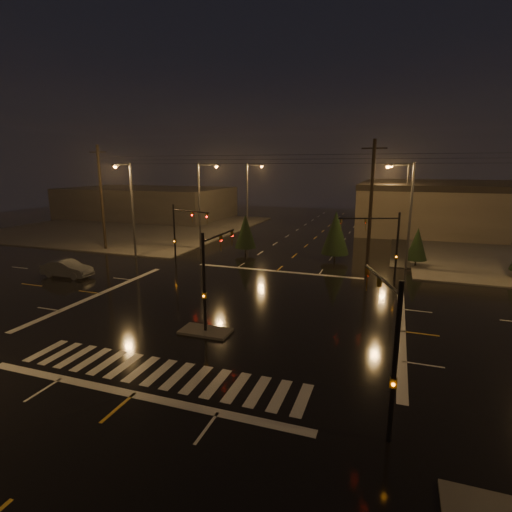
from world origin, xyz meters
name	(u,v)px	position (x,y,z in m)	size (l,w,h in m)	color
ground	(232,310)	(0.00, 0.00, 0.00)	(140.00, 140.00, 0.00)	black
sidewalk_nw	(132,227)	(-30.00, 30.00, 0.06)	(36.00, 36.00, 0.12)	#47443F
median_island	(206,331)	(0.00, -4.00, 0.07)	(3.00, 1.60, 0.15)	#47443F
crosswalk	(159,372)	(0.00, -9.00, 0.01)	(15.00, 2.60, 0.01)	beige
stop_bar_near	(134,394)	(0.00, -11.00, 0.01)	(16.00, 0.50, 0.01)	beige
stop_bar_far	(277,271)	(0.00, 11.00, 0.01)	(16.00, 0.50, 0.01)	beige
commercial_block	(147,203)	(-35.00, 42.00, 2.80)	(30.00, 18.00, 5.60)	#393632
signal_mast_median	(211,268)	(0.00, -3.07, 3.75)	(0.25, 4.59, 6.00)	black
signal_mast_ne	(385,239)	(9.50, 10.14, 3.79)	(4.84, 1.86, 6.00)	black
signal_mast_nw	(181,228)	(-9.50, 10.14, 3.79)	(4.84, 1.86, 6.00)	black
signal_mast_se	(388,336)	(10.23, -9.75, 3.71)	(1.55, 3.87, 6.00)	black
streetlight_1	(202,200)	(-11.18, 18.00, 5.80)	(2.77, 0.32, 10.00)	#38383A
streetlight_2	(249,192)	(-11.18, 34.00, 5.80)	(2.77, 0.32, 10.00)	#38383A
streetlight_3	(407,208)	(11.18, 16.00, 5.80)	(2.77, 0.32, 10.00)	#38383A
streetlight_4	(404,194)	(11.18, 36.00, 5.80)	(2.77, 0.32, 10.00)	#38383A
streetlight_5	(130,204)	(-16.00, 11.18, 5.80)	(0.32, 2.77, 10.00)	#38383A
utility_pole_0	(102,197)	(-22.00, 14.00, 6.13)	(2.20, 0.32, 12.00)	black
utility_pole_1	(371,206)	(8.00, 14.00, 6.13)	(2.20, 0.32, 12.00)	black
conifer_0	(417,244)	(12.40, 17.20, 2.27)	(2.01, 2.01, 3.84)	black
conifer_3	(245,231)	(-5.47, 17.22, 2.57)	(2.40, 2.40, 4.45)	black
conifer_4	(336,233)	(4.48, 17.32, 2.94)	(2.87, 2.87, 5.18)	black
car_crossing	(67,269)	(-17.05, 2.97, 0.76)	(1.61, 4.62, 1.52)	#595D61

